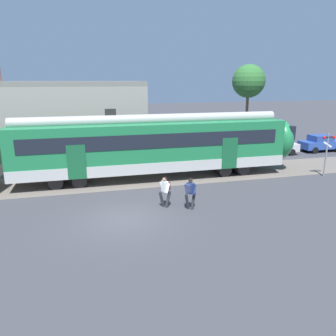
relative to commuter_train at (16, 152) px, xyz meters
The scene contains 9 objects.
ground_plane 9.02m from the commuter_train, 48.76° to the right, with size 160.00×160.00×0.00m, color #38383D.
commuter_train is the anchor object (origin of this frame).
pedestrian_white 9.81m from the commuter_train, 34.25° to the right, with size 0.70×0.53×1.67m.
pedestrian_navy 11.11m from the commuter_train, 33.54° to the right, with size 0.70×0.51×1.67m.
parked_car_silver 21.11m from the commuter_train, 11.91° to the left, with size 4.03×1.82×1.54m.
parked_car_blue 26.04m from the commuter_train, 10.08° to the left, with size 4.03×1.81×1.54m.
crossing_signal 20.31m from the commuter_train, ahead, with size 0.96×0.22×3.00m.
background_building 7.89m from the commuter_train, 74.22° to the left, with size 14.14×5.00×9.20m.
street_tree_right 26.87m from the commuter_train, 31.49° to the left, with size 3.75×3.75×8.26m.
Camera 1 is at (-1.60, -14.64, 6.49)m, focal length 35.00 mm.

